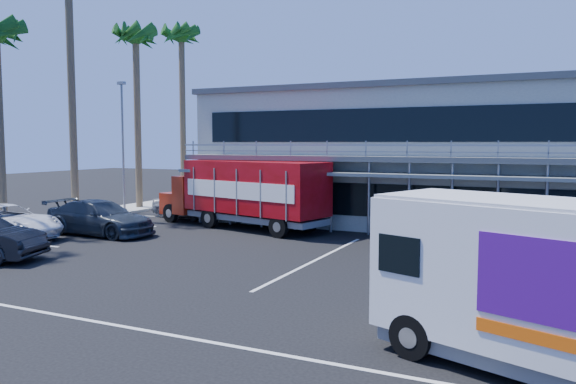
% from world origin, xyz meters
% --- Properties ---
extents(ground, '(120.00, 120.00, 0.00)m').
position_xyz_m(ground, '(0.00, 0.00, 0.00)').
color(ground, black).
rests_on(ground, ground).
extents(building, '(22.40, 12.00, 7.30)m').
position_xyz_m(building, '(3.00, 14.94, 3.66)').
color(building, '#9A9F91').
rests_on(building, ground).
extents(curb_strip, '(3.00, 32.00, 0.16)m').
position_xyz_m(curb_strip, '(-15.00, 6.00, 0.08)').
color(curb_strip, '#A5A399').
rests_on(curb_strip, ground).
extents(palm_e, '(2.80, 2.80, 12.25)m').
position_xyz_m(palm_e, '(-14.70, 13.00, 10.57)').
color(palm_e, brown).
rests_on(palm_e, ground).
extents(palm_f, '(2.80, 2.80, 13.25)m').
position_xyz_m(palm_f, '(-15.10, 18.50, 11.47)').
color(palm_f, brown).
rests_on(palm_f, ground).
extents(light_pole_far, '(0.50, 0.25, 8.09)m').
position_xyz_m(light_pole_far, '(-14.20, 11.00, 4.50)').
color(light_pole_far, gray).
rests_on(light_pole_far, ground).
extents(red_truck, '(10.50, 4.90, 3.45)m').
position_xyz_m(red_truck, '(-4.30, 8.68, 1.89)').
color(red_truck, '#9C1F0C').
rests_on(red_truck, ground).
extents(white_van, '(7.12, 4.46, 3.29)m').
position_xyz_m(white_van, '(9.99, -4.91, 1.74)').
color(white_van, white).
rests_on(white_van, ground).
extents(parked_car_c, '(5.78, 2.79, 1.59)m').
position_xyz_m(parked_car_c, '(-12.50, 1.13, 0.79)').
color(parked_car_c, white).
rests_on(parked_car_c, ground).
extents(parked_car_d, '(5.68, 2.44, 1.63)m').
position_xyz_m(parked_car_d, '(-9.50, 4.00, 0.82)').
color(parked_car_d, '#2B323A').
rests_on(parked_car_d, ground).
extents(parked_car_e, '(4.43, 2.33, 1.44)m').
position_xyz_m(parked_car_e, '(-9.50, 10.79, 0.72)').
color(parked_car_e, slate).
rests_on(parked_car_e, ground).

